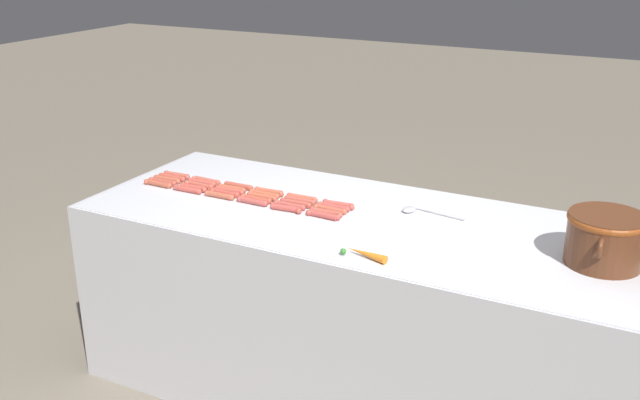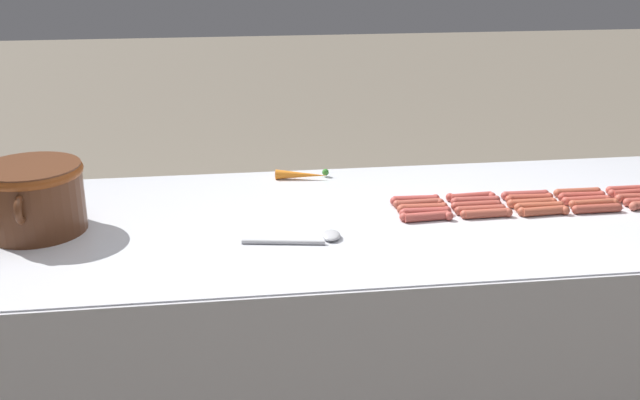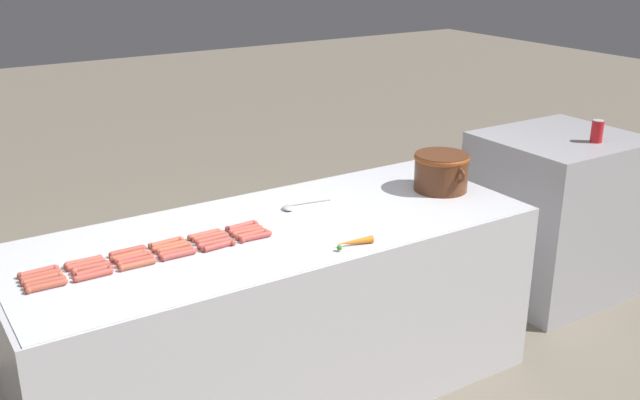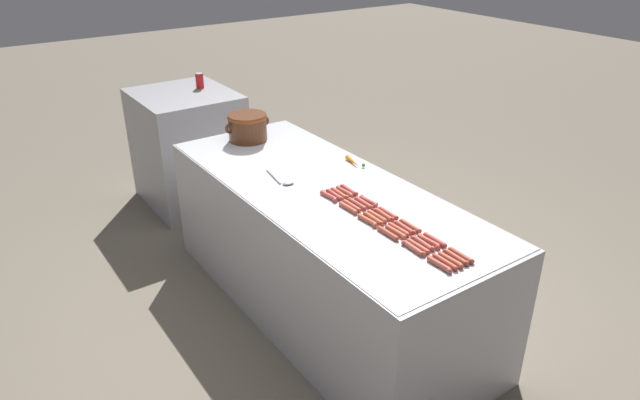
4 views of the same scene
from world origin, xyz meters
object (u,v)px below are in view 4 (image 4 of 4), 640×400
at_px(serving_spoon, 283,181).
at_px(hot_dog_21, 384,215).
at_px(hot_dog_3, 367,220).
at_px(hot_dog_9, 373,219).
at_px(hot_dog_19, 429,241).
at_px(hot_dog_24, 461,255).
at_px(hot_dog_11, 335,195).
at_px(hot_dog_26, 410,226).
at_px(hot_dog_5, 329,196).
at_px(soda_can, 200,81).
at_px(hot_dog_8, 396,232).
at_px(hot_dog_27, 388,213).
at_px(hot_dog_29, 349,190).
at_px(hot_dog_4, 348,208).
at_px(hot_dog_25, 435,240).
at_px(bean_pot, 248,126).
at_px(hot_dog_10, 352,206).
at_px(hot_dog_14, 399,229).
at_px(carrot, 354,162).
at_px(hot_dog_12, 451,260).
at_px(hot_dog_2, 388,233).
at_px(hot_dog_23, 345,192).
at_px(hot_dog_18, 456,257).
at_px(hot_dog_13, 423,243).
at_px(back_cabinet, 189,148).
at_px(hot_dog_28, 368,201).
at_px(hot_dog_6, 445,262).
at_px(hot_dog_17, 339,193).
at_px(hot_dog_16, 357,204).
at_px(hot_dog_22, 364,203).
at_px(hot_dog_15, 377,216).
at_px(hot_dog_7, 418,246).
at_px(hot_dog_1, 413,248).

bearing_deg(serving_spoon, hot_dog_21, -73.32).
distance_m(hot_dog_3, hot_dog_9, 0.04).
bearing_deg(hot_dog_19, hot_dog_24, -79.94).
distance_m(hot_dog_11, hot_dog_26, 0.52).
height_order(hot_dog_5, soda_can, soda_can).
bearing_deg(hot_dog_8, hot_dog_9, 90.67).
bearing_deg(hot_dog_27, hot_dog_29, 89.50).
bearing_deg(hot_dog_4, hot_dog_25, -74.76).
bearing_deg(bean_pot, soda_can, 83.82).
relative_size(hot_dog_10, hot_dog_24, 1.00).
distance_m(hot_dog_4, hot_dog_14, 0.34).
xyz_separation_m(hot_dog_10, carrot, (0.38, 0.48, 0.00)).
bearing_deg(hot_dog_12, serving_spoon, 97.99).
bearing_deg(hot_dog_2, hot_dog_10, 83.89).
bearing_deg(hot_dog_8, carrot, 65.46).
height_order(hot_dog_8, carrot, carrot).
relative_size(hot_dog_14, hot_dog_23, 1.00).
distance_m(hot_dog_5, hot_dog_24, 0.87).
xyz_separation_m(hot_dog_2, hot_dog_25, (0.15, -0.18, 0.00)).
relative_size(hot_dog_18, serving_spoon, 0.57).
height_order(hot_dog_13, hot_dog_23, same).
xyz_separation_m(back_cabinet, hot_dog_23, (0.10, -2.06, 0.38)).
xyz_separation_m(hot_dog_4, hot_dog_5, (-0.00, 0.18, 0.00)).
relative_size(hot_dog_11, carrot, 0.86).
distance_m(hot_dog_28, serving_spoon, 0.56).
bearing_deg(back_cabinet, hot_dog_18, -88.00).
bearing_deg(hot_dog_6, hot_dog_17, 87.82).
relative_size(hot_dog_21, carrot, 0.85).
distance_m(hot_dog_6, serving_spoon, 1.20).
relative_size(back_cabinet, hot_dog_18, 6.25).
bearing_deg(hot_dog_3, hot_dog_25, -67.31).
relative_size(hot_dog_3, hot_dog_23, 1.00).
xyz_separation_m(hot_dog_3, hot_dog_19, (0.11, -0.33, 0.00)).
xyz_separation_m(hot_dog_11, hot_dog_16, (0.03, -0.16, 0.00)).
bearing_deg(hot_dog_25, hot_dog_16, 97.90).
distance_m(back_cabinet, hot_dog_11, 2.10).
bearing_deg(hot_dog_8, bean_pot, 88.69).
bearing_deg(hot_dog_22, hot_dog_16, 165.34).
bearing_deg(hot_dog_2, serving_spoon, 96.30).
height_order(hot_dog_16, serving_spoon, hot_dog_16).
relative_size(hot_dog_26, hot_dog_28, 1.00).
distance_m(hot_dog_11, hot_dog_15, 0.34).
xyz_separation_m(hot_dog_4, hot_dog_26, (0.14, -0.34, 0.00)).
bearing_deg(back_cabinet, hot_dog_29, -86.24).
relative_size(hot_dog_5, hot_dog_10, 1.00).
bearing_deg(hot_dog_26, hot_dog_29, 89.88).
xyz_separation_m(hot_dog_3, hot_dog_28, (0.14, 0.17, 0.00)).
distance_m(hot_dog_9, hot_dog_11, 0.34).
height_order(hot_dog_7, hot_dog_29, same).
relative_size(hot_dog_1, hot_dog_13, 1.00).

